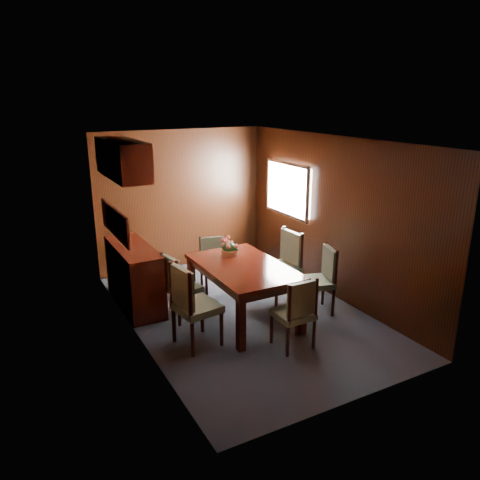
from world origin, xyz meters
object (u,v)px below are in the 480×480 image
sideboard (134,276)px  chair_left_near (191,301)px  chair_right_near (321,276)px  flower_centerpiece (229,246)px  dining_table (243,273)px  chair_head (297,310)px

sideboard → chair_left_near: chair_left_near is taller
sideboard → chair_left_near: 1.50m
chair_right_near → flower_centerpiece: size_ratio=3.63×
chair_left_near → flower_centerpiece: bearing=122.5°
chair_left_near → chair_right_near: 1.97m
dining_table → chair_left_near: 0.99m
dining_table → chair_head: bearing=-81.3°
sideboard → chair_head: chair_head is taller
flower_centerpiece → sideboard: bearing=152.3°
sideboard → chair_left_near: bearing=-79.6°
sideboard → chair_right_near: 2.67m
chair_left_near → chair_head: 1.26m
dining_table → flower_centerpiece: (0.03, 0.47, 0.23)m
sideboard → flower_centerpiece: size_ratio=5.31×
chair_left_near → chair_right_near: size_ratio=1.11×
chair_left_near → flower_centerpiece: (0.94, 0.84, 0.31)m
dining_table → chair_right_near: size_ratio=1.72×
chair_left_near → flower_centerpiece: size_ratio=4.01×
chair_left_near → chair_head: bearing=49.6°
sideboard → chair_right_near: (2.24, -1.44, 0.08)m
sideboard → chair_right_near: size_ratio=1.46×
sideboard → flower_centerpiece: 1.44m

